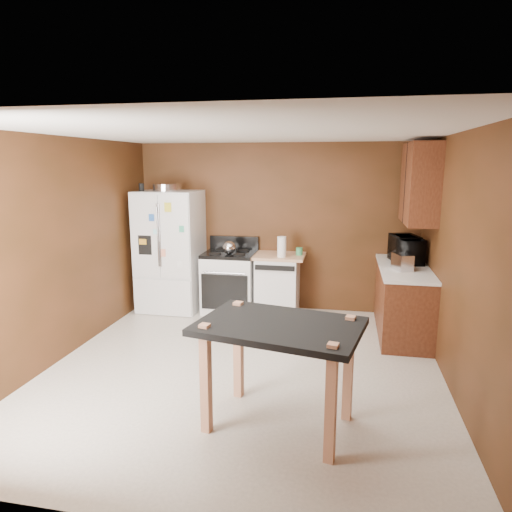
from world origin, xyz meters
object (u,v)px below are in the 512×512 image
(microwave, at_px, (406,250))
(gas_range, at_px, (230,281))
(pen_cup, at_px, (141,187))
(dishwasher, at_px, (278,284))
(kettle, at_px, (229,248))
(island, at_px, (279,339))
(roasting_pan, at_px, (167,187))
(toaster, at_px, (402,262))
(paper_towel, at_px, (282,247))
(refrigerator, at_px, (170,251))
(green_canister, at_px, (299,251))

(microwave, distance_m, gas_range, 2.56)
(pen_cup, height_order, dishwasher, pen_cup)
(kettle, bearing_deg, island, -67.75)
(kettle, bearing_deg, microwave, -1.85)
(roasting_pan, height_order, toaster, roasting_pan)
(roasting_pan, xyz_separation_m, island, (2.08, -2.82, -1.07))
(kettle, bearing_deg, pen_cup, -176.55)
(pen_cup, bearing_deg, microwave, -0.03)
(microwave, bearing_deg, paper_towel, 74.18)
(microwave, height_order, island, microwave)
(refrigerator, xyz_separation_m, dishwasher, (1.63, 0.09, -0.45))
(kettle, xyz_separation_m, microwave, (2.45, -0.08, 0.06))
(pen_cup, distance_m, gas_range, 1.89)
(paper_towel, bearing_deg, microwave, -2.24)
(refrigerator, xyz_separation_m, island, (2.08, -2.86, -0.12))
(paper_towel, bearing_deg, pen_cup, -178.22)
(paper_towel, bearing_deg, kettle, 178.99)
(pen_cup, height_order, microwave, pen_cup)
(kettle, distance_m, gas_range, 0.55)
(roasting_pan, distance_m, pen_cup, 0.37)
(toaster, relative_size, gas_range, 0.25)
(roasting_pan, relative_size, microwave, 0.72)
(paper_towel, distance_m, gas_range, 0.99)
(microwave, distance_m, refrigerator, 3.39)
(roasting_pan, distance_m, refrigerator, 0.95)
(green_canister, height_order, microwave, microwave)
(toaster, bearing_deg, roasting_pan, 149.51)
(refrigerator, distance_m, island, 3.53)
(roasting_pan, bearing_deg, island, -53.64)
(toaster, distance_m, island, 2.55)
(roasting_pan, xyz_separation_m, refrigerator, (-0.00, 0.03, -0.95))
(kettle, height_order, microwave, microwave)
(pen_cup, xyz_separation_m, dishwasher, (1.98, 0.22, -1.40))
(green_canister, distance_m, gas_range, 1.14)
(kettle, relative_size, green_canister, 1.79)
(pen_cup, bearing_deg, gas_range, 8.79)
(green_canister, distance_m, toaster, 1.54)
(gas_range, height_order, island, gas_range)
(microwave, bearing_deg, dishwasher, 69.24)
(pen_cup, distance_m, refrigerator, 1.03)
(kettle, height_order, island, kettle)
(roasting_pan, xyz_separation_m, dishwasher, (1.63, 0.12, -1.40))
(pen_cup, relative_size, dishwasher, 0.13)
(roasting_pan, height_order, refrigerator, roasting_pan)
(pen_cup, relative_size, paper_towel, 0.39)
(microwave, height_order, dishwasher, microwave)
(toaster, bearing_deg, green_canister, 130.87)
(gas_range, xyz_separation_m, island, (1.17, -2.92, 0.32))
(paper_towel, distance_m, refrigerator, 1.71)
(gas_range, bearing_deg, paper_towel, -9.35)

